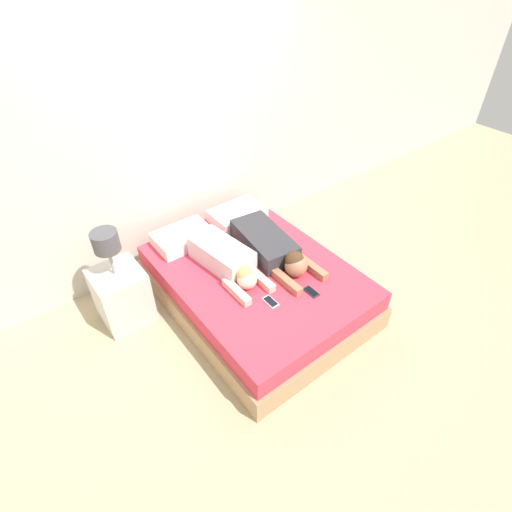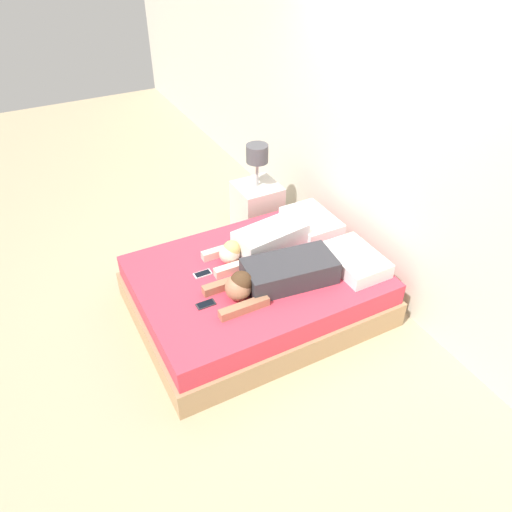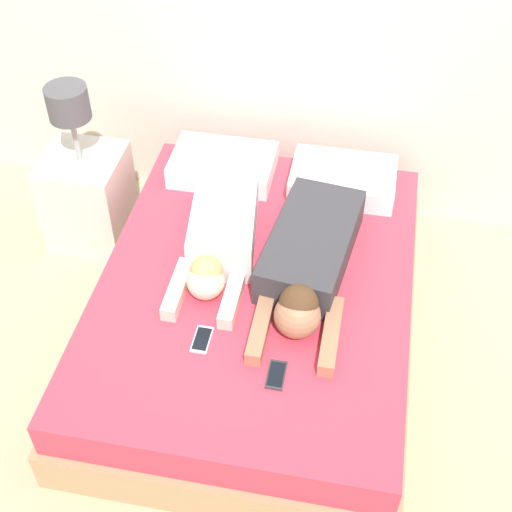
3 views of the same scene
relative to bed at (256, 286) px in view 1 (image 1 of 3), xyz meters
name	(u,v)px [view 1 (image 1 of 3)]	position (x,y,z in m)	size (l,w,h in m)	color
ground_plane	(256,301)	(0.00, 0.00, -0.21)	(12.00, 12.00, 0.00)	tan
wall_back	(182,136)	(0.00, 1.14, 1.09)	(12.00, 0.06, 2.60)	beige
bed	(256,286)	(0.00, 0.00, 0.00)	(1.51, 1.98, 0.42)	tan
pillow_head_left	(183,237)	(-0.33, 0.75, 0.28)	(0.55, 0.37, 0.12)	white
pillow_head_right	(237,215)	(0.33, 0.75, 0.28)	(0.55, 0.37, 0.12)	white
person_left	(227,260)	(-0.20, 0.16, 0.32)	(0.38, 0.91, 0.22)	silver
person_right	(272,247)	(0.23, 0.06, 0.31)	(0.45, 1.06, 0.23)	#333338
cell_phone_left	(271,302)	(-0.16, -0.41, 0.22)	(0.07, 0.15, 0.01)	silver
cell_phone_right	(311,292)	(0.19, -0.53, 0.22)	(0.07, 0.15, 0.01)	#2D2D33
nightstand	(121,292)	(-1.07, 0.58, 0.11)	(0.42, 0.42, 0.98)	beige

